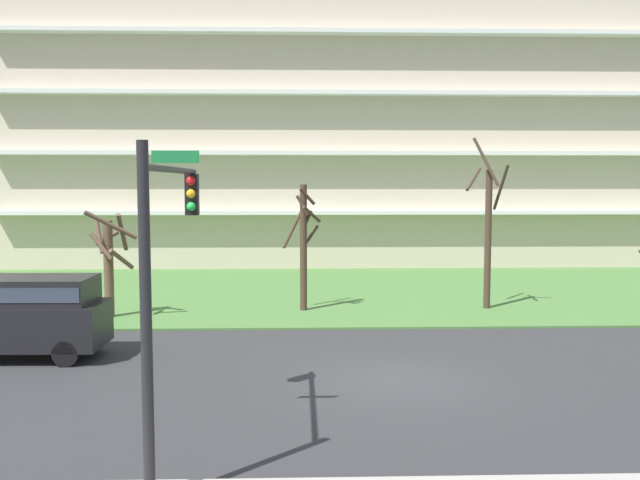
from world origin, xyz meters
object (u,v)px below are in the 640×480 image
object	(u,v)px
traffic_signal_mast	(167,247)
tree_center	(488,230)
tree_far_left	(109,260)
tree_left	(304,242)
van_black_center_left	(12,311)

from	to	relation	value
traffic_signal_mast	tree_center	bearing A→B (deg)	55.62
traffic_signal_mast	tree_far_left	bearing A→B (deg)	109.77
tree_left	traffic_signal_mast	size ratio (longest dim) A/B	0.87
tree_left	traffic_signal_mast	distance (m)	14.37
tree_center	traffic_signal_mast	world-z (taller)	tree_center
tree_far_left	traffic_signal_mast	size ratio (longest dim) A/B	0.72
tree_far_left	tree_center	bearing A→B (deg)	5.50
tree_left	van_black_center_left	bearing A→B (deg)	-141.11
tree_center	van_black_center_left	world-z (taller)	tree_center
tree_left	van_black_center_left	distance (m)	10.87
tree_far_left	van_black_center_left	xyz separation A→B (m)	(-1.25, -5.56, -0.82)
tree_left	tree_center	distance (m)	7.27
tree_center	traffic_signal_mast	xyz separation A→B (m)	(-9.77, -14.28, 0.71)
tree_center	traffic_signal_mast	distance (m)	17.31
tree_far_left	van_black_center_left	bearing A→B (deg)	-102.66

